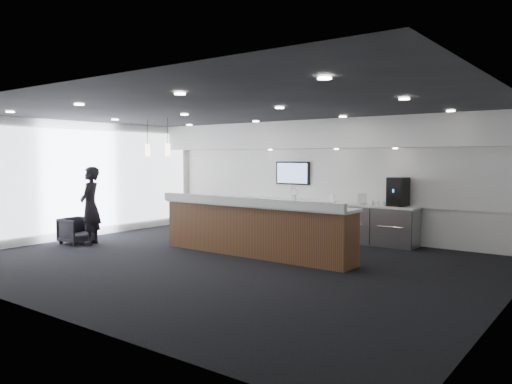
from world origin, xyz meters
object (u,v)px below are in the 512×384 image
Objects in this scene: coffee_machine at (398,192)px; lounge_guest at (90,206)px; service_counter at (254,228)px; armchair at (77,231)px.

lounge_guest is at bearing -138.19° from coffee_machine.
coffee_machine is at bearing 54.13° from service_counter.
coffee_machine is 0.36× the size of lounge_guest.
lounge_guest reaches higher than service_counter.
armchair is at bearing -138.95° from coffee_machine.
armchair is (-4.29, -1.40, -0.26)m from service_counter.
coffee_machine is 0.96× the size of armchair.
lounge_guest is (-5.98, -4.07, -0.35)m from coffee_machine.
coffee_machine is at bearing 89.71° from lounge_guest.
lounge_guest reaches higher than armchair.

